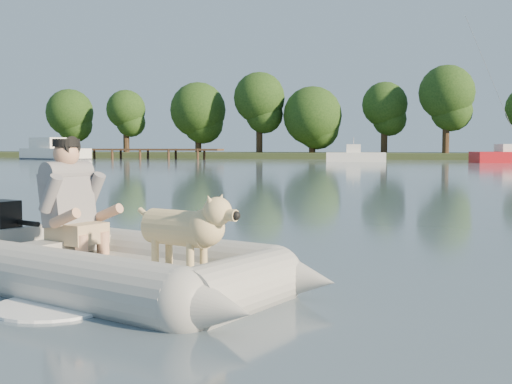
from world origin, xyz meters
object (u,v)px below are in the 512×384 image
(man, at_px, (69,195))
(cabin_cruiser, at_px, (55,148))
(dock, at_px, (135,154))
(dog, at_px, (179,234))
(motorboat, at_px, (356,150))
(dinghy, at_px, (118,220))

(man, distance_m, cabin_cruiser, 59.05)
(dock, relative_size, dog, 17.87)
(man, height_order, cabin_cruiser, cabin_cruiser)
(dock, height_order, man, man)
(man, xyz_separation_m, motorboat, (-2.85, 48.02, 0.13))
(motorboat, bearing_deg, dog, -93.43)
(dock, relative_size, cabin_cruiser, 2.21)
(dock, xyz_separation_m, motorboat, (22.35, -4.40, 0.45))
(dock, bearing_deg, cabin_cruiser, -157.21)
(dock, xyz_separation_m, dinghy, (25.90, -52.72, 0.12))
(dinghy, bearing_deg, motorboat, 113.13)
(motorboat, bearing_deg, man, -95.02)
(dog, bearing_deg, dinghy, -175.43)
(dinghy, xyz_separation_m, motorboat, (-3.55, 48.31, 0.33))
(man, distance_m, dog, 1.48)
(man, relative_size, cabin_cruiser, 0.14)
(dinghy, distance_m, man, 0.78)
(man, bearing_deg, dinghy, -4.24)
(motorboat, bearing_deg, dinghy, -94.22)
(dock, distance_m, dinghy, 58.74)
(dog, height_order, cabin_cruiser, cabin_cruiser)
(dog, bearing_deg, cabin_cruiser, 142.94)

